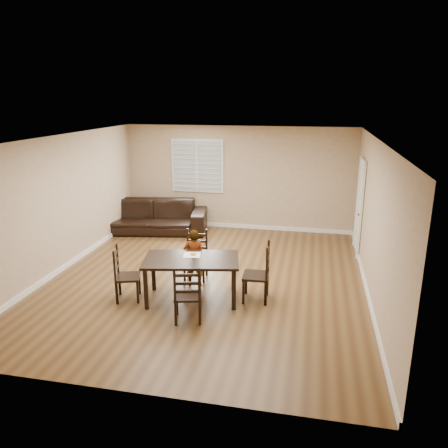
{
  "coord_description": "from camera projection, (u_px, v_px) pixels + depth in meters",
  "views": [
    {
      "loc": [
        1.93,
        -7.64,
        3.43
      ],
      "look_at": [
        0.25,
        0.44,
        1.0
      ],
      "focal_mm": 35.0,
      "sensor_mm": 36.0,
      "label": 1
    }
  ],
  "objects": [
    {
      "name": "napkin",
      "position": [
        192.0,
        255.0,
        7.63
      ],
      "size": [
        0.34,
        0.34,
        0.0
      ],
      "primitive_type": "cube",
      "rotation": [
        0.0,
        0.0,
        0.18
      ],
      "color": "beige",
      "rests_on": "dining_table"
    },
    {
      "name": "child",
      "position": [
        194.0,
        258.0,
        8.07
      ],
      "size": [
        0.44,
        0.33,
        1.1
      ],
      "primitive_type": "imported",
      "rotation": [
        0.0,
        0.0,
        3.33
      ],
      "color": "gray",
      "rests_on": "ground"
    },
    {
      "name": "donut",
      "position": [
        193.0,
        254.0,
        7.62
      ],
      "size": [
        0.11,
        0.11,
        0.04
      ],
      "color": "#BF7944",
      "rests_on": "napkin"
    },
    {
      "name": "chair_near",
      "position": [
        197.0,
        255.0,
        8.53
      ],
      "size": [
        0.46,
        0.43,
        0.95
      ],
      "rotation": [
        0.0,
        0.0,
        0.07
      ],
      "color": "black",
      "rests_on": "ground"
    },
    {
      "name": "chair_far",
      "position": [
        188.0,
        298.0,
        6.73
      ],
      "size": [
        0.51,
        0.49,
        0.96
      ],
      "rotation": [
        0.0,
        0.0,
        3.39
      ],
      "color": "black",
      "rests_on": "ground"
    },
    {
      "name": "sofa",
      "position": [
        152.0,
        216.0,
        11.37
      ],
      "size": [
        2.95,
        1.53,
        0.82
      ],
      "primitive_type": "imported",
      "rotation": [
        0.0,
        0.0,
        0.16
      ],
      "color": "black",
      "rests_on": "ground"
    },
    {
      "name": "room",
      "position": [
        210.0,
        186.0,
        8.17
      ],
      "size": [
        6.04,
        7.04,
        2.72
      ],
      "color": "tan",
      "rests_on": "ground"
    },
    {
      "name": "ground",
      "position": [
        207.0,
        278.0,
        8.52
      ],
      "size": [
        7.0,
        7.0,
        0.0
      ],
      "primitive_type": "plane",
      "color": "brown",
      "rests_on": "ground"
    },
    {
      "name": "chair_right",
      "position": [
        263.0,
        275.0,
        7.5
      ],
      "size": [
        0.45,
        0.48,
        1.04
      ],
      "rotation": [
        0.0,
        0.0,
        -1.53
      ],
      "color": "black",
      "rests_on": "ground"
    },
    {
      "name": "dining_table",
      "position": [
        191.0,
        263.0,
        7.48
      ],
      "size": [
        1.76,
        1.2,
        0.76
      ],
      "rotation": [
        0.0,
        0.0,
        0.19
      ],
      "color": "black",
      "rests_on": "ground"
    },
    {
      "name": "chair_left",
      "position": [
        121.0,
        276.0,
        7.55
      ],
      "size": [
        0.52,
        0.53,
        0.96
      ],
      "rotation": [
        0.0,
        0.0,
        1.87
      ],
      "color": "black",
      "rests_on": "ground"
    }
  ]
}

